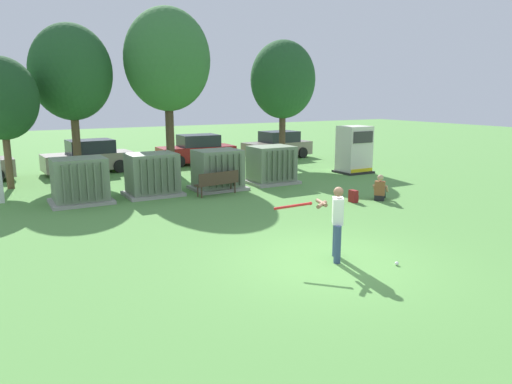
{
  "coord_description": "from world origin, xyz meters",
  "views": [
    {
      "loc": [
        -6.59,
        -8.34,
        3.8
      ],
      "look_at": [
        0.11,
        3.5,
        1.0
      ],
      "focal_mm": 33.23,
      "sensor_mm": 36.0,
      "label": 1
    }
  ],
  "objects_px": {
    "transformer_west": "(80,181)",
    "parked_car_left_of_center": "(89,157)",
    "parked_car_rightmost": "(278,146)",
    "transformer_east": "(272,165)",
    "sports_ball": "(397,264)",
    "seated_spectator": "(380,190)",
    "park_bench": "(218,182)",
    "generator_enclosure": "(354,150)",
    "batter": "(335,219)",
    "transformer_mid_east": "(218,170)",
    "backpack": "(353,196)",
    "parked_car_right_of_center": "(197,150)",
    "transformer_mid_west": "(152,175)"
  },
  "relations": [
    {
      "from": "parked_car_right_of_center",
      "to": "parked_car_rightmost",
      "type": "bearing_deg",
      "value": -1.05
    },
    {
      "from": "transformer_west",
      "to": "parked_car_left_of_center",
      "type": "bearing_deg",
      "value": 77.2
    },
    {
      "from": "sports_ball",
      "to": "parked_car_rightmost",
      "type": "xyz_separation_m",
      "value": [
        7.57,
        17.17,
        0.71
      ]
    },
    {
      "from": "generator_enclosure",
      "to": "parked_car_rightmost",
      "type": "height_order",
      "value": "generator_enclosure"
    },
    {
      "from": "transformer_west",
      "to": "park_bench",
      "type": "bearing_deg",
      "value": -13.74
    },
    {
      "from": "transformer_mid_east",
      "to": "backpack",
      "type": "bearing_deg",
      "value": -54.53
    },
    {
      "from": "seated_spectator",
      "to": "park_bench",
      "type": "bearing_deg",
      "value": 142.48
    },
    {
      "from": "park_bench",
      "to": "batter",
      "type": "height_order",
      "value": "batter"
    },
    {
      "from": "park_bench",
      "to": "transformer_west",
      "type": "bearing_deg",
      "value": 166.26
    },
    {
      "from": "parked_car_left_of_center",
      "to": "parked_car_rightmost",
      "type": "height_order",
      "value": "same"
    },
    {
      "from": "transformer_mid_east",
      "to": "parked_car_right_of_center",
      "type": "distance_m",
      "value": 7.54
    },
    {
      "from": "parked_car_rightmost",
      "to": "seated_spectator",
      "type": "bearing_deg",
      "value": -104.28
    },
    {
      "from": "park_bench",
      "to": "seated_spectator",
      "type": "distance_m",
      "value": 6.09
    },
    {
      "from": "park_bench",
      "to": "seated_spectator",
      "type": "height_order",
      "value": "seated_spectator"
    },
    {
      "from": "generator_enclosure",
      "to": "parked_car_rightmost",
      "type": "xyz_separation_m",
      "value": [
        -0.28,
        6.63,
        -0.38
      ]
    },
    {
      "from": "transformer_mid_east",
      "to": "transformer_east",
      "type": "bearing_deg",
      "value": 2.54
    },
    {
      "from": "park_bench",
      "to": "generator_enclosure",
      "type": "bearing_deg",
      "value": 10.93
    },
    {
      "from": "transformer_east",
      "to": "seated_spectator",
      "type": "height_order",
      "value": "transformer_east"
    },
    {
      "from": "transformer_mid_east",
      "to": "sports_ball",
      "type": "height_order",
      "value": "transformer_mid_east"
    },
    {
      "from": "transformer_east",
      "to": "parked_car_rightmost",
      "type": "height_order",
      "value": "same"
    },
    {
      "from": "park_bench",
      "to": "parked_car_left_of_center",
      "type": "xyz_separation_m",
      "value": [
        -3.25,
        8.09,
        0.22
      ]
    },
    {
      "from": "generator_enclosure",
      "to": "sports_ball",
      "type": "distance_m",
      "value": 13.19
    },
    {
      "from": "sports_ball",
      "to": "transformer_west",
      "type": "bearing_deg",
      "value": 116.73
    },
    {
      "from": "transformer_west",
      "to": "parked_car_left_of_center",
      "type": "xyz_separation_m",
      "value": [
        1.57,
        6.91,
        -0.04
      ]
    },
    {
      "from": "sports_ball",
      "to": "parked_car_left_of_center",
      "type": "relative_size",
      "value": 0.02
    },
    {
      "from": "transformer_west",
      "to": "park_bench",
      "type": "relative_size",
      "value": 1.14
    },
    {
      "from": "transformer_mid_east",
      "to": "seated_spectator",
      "type": "bearing_deg",
      "value": -47.73
    },
    {
      "from": "park_bench",
      "to": "seated_spectator",
      "type": "bearing_deg",
      "value": -37.52
    },
    {
      "from": "batter",
      "to": "parked_car_rightmost",
      "type": "xyz_separation_m",
      "value": [
        8.56,
        16.14,
        -0.22
      ]
    },
    {
      "from": "transformer_mid_west",
      "to": "generator_enclosure",
      "type": "xyz_separation_m",
      "value": [
        10.3,
        0.34,
        0.35
      ]
    },
    {
      "from": "generator_enclosure",
      "to": "parked_car_rightmost",
      "type": "relative_size",
      "value": 0.53
    },
    {
      "from": "park_bench",
      "to": "seated_spectator",
      "type": "relative_size",
      "value": 1.91
    },
    {
      "from": "transformer_mid_east",
      "to": "parked_car_left_of_center",
      "type": "height_order",
      "value": "same"
    },
    {
      "from": "transformer_mid_west",
      "to": "parked_car_rightmost",
      "type": "bearing_deg",
      "value": 34.78
    },
    {
      "from": "parked_car_rightmost",
      "to": "transformer_west",
      "type": "bearing_deg",
      "value": -151.03
    },
    {
      "from": "backpack",
      "to": "parked_car_rightmost",
      "type": "xyz_separation_m",
      "value": [
        4.11,
        11.7,
        0.54
      ]
    },
    {
      "from": "transformer_west",
      "to": "parked_car_left_of_center",
      "type": "relative_size",
      "value": 0.49
    },
    {
      "from": "backpack",
      "to": "generator_enclosure",
      "type": "bearing_deg",
      "value": 49.13
    },
    {
      "from": "park_bench",
      "to": "parked_car_left_of_center",
      "type": "relative_size",
      "value": 0.43
    },
    {
      "from": "transformer_mid_west",
      "to": "seated_spectator",
      "type": "relative_size",
      "value": 2.18
    },
    {
      "from": "parked_car_right_of_center",
      "to": "parked_car_rightmost",
      "type": "height_order",
      "value": "same"
    },
    {
      "from": "batter",
      "to": "transformer_east",
      "type": "bearing_deg",
      "value": 67.2
    },
    {
      "from": "parked_car_left_of_center",
      "to": "generator_enclosure",
      "type": "bearing_deg",
      "value": -29.8
    },
    {
      "from": "parked_car_rightmost",
      "to": "backpack",
      "type": "bearing_deg",
      "value": -109.36
    },
    {
      "from": "parked_car_left_of_center",
      "to": "transformer_west",
      "type": "bearing_deg",
      "value": -102.8
    },
    {
      "from": "transformer_mid_east",
      "to": "seated_spectator",
      "type": "distance_m",
      "value": 6.44
    },
    {
      "from": "batter",
      "to": "seated_spectator",
      "type": "xyz_separation_m",
      "value": [
        5.53,
        4.24,
        -0.6
      ]
    },
    {
      "from": "parked_car_rightmost",
      "to": "transformer_east",
      "type": "bearing_deg",
      "value": -123.91
    },
    {
      "from": "transformer_mid_east",
      "to": "transformer_east",
      "type": "relative_size",
      "value": 1.0
    },
    {
      "from": "parked_car_right_of_center",
      "to": "parked_car_left_of_center",
      "type": "bearing_deg",
      "value": -178.01
    }
  ]
}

